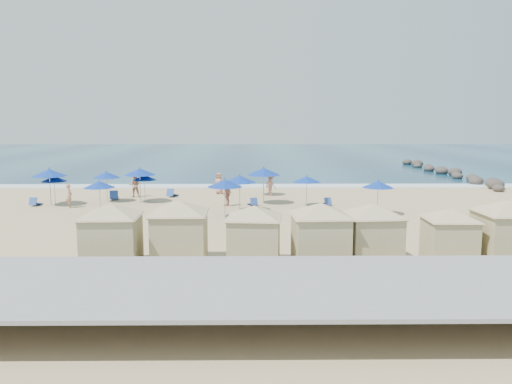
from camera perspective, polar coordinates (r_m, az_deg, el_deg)
ground at (r=30.06m, az=-5.42°, el=-3.26°), size 160.00×160.00×0.00m
ocean at (r=84.60m, az=-2.32°, el=4.17°), size 160.00×80.00×0.06m
surf_line at (r=45.31m, az=-3.79°, el=0.68°), size 160.00×2.50×0.08m
seawall at (r=16.91m, az=-9.32°, el=-10.18°), size 160.00×6.10×1.22m
rock_jetty at (r=58.62m, az=20.91°, el=2.18°), size 2.56×26.66×0.96m
trash_bin at (r=26.77m, az=-1.69°, el=-3.71°), size 0.91×0.91×0.86m
cabana_0 at (r=20.96m, az=-16.19°, el=-3.91°), size 4.66×4.66×2.92m
cabana_1 at (r=20.91m, az=-8.74°, el=-3.65°), size 4.72×4.72×2.96m
cabana_2 at (r=20.35m, az=-0.21°, el=-4.15°), size 4.43×4.43×2.79m
cabana_3 at (r=20.40m, az=7.38°, el=-3.97°), size 4.66×4.66×2.93m
cabana_4 at (r=21.19m, az=13.20°, el=-3.84°), size 4.48×4.48×2.82m
cabana_5 at (r=22.25m, az=21.25°, el=-3.97°), size 4.12×4.12×2.58m
cabana_6 at (r=23.14m, az=26.73°, el=-3.28°), size 4.73×4.73×2.97m
umbrella_0 at (r=37.66m, az=-22.56°, el=2.05°), size 2.36×2.36×2.69m
umbrella_1 at (r=38.38m, az=-22.08°, el=1.42°), size 1.85×1.85×2.10m
umbrella_2 at (r=38.02m, az=-16.74°, el=1.89°), size 2.03×2.03×2.31m
umbrella_3 at (r=32.86m, az=-17.48°, el=0.84°), size 1.98×1.98×2.26m
umbrella_4 at (r=37.71m, az=-12.64°, el=1.63°), size 1.79×1.79×2.04m
umbrella_5 at (r=37.10m, az=-13.15°, el=2.27°), size 2.29×2.29×2.61m
umbrella_6 at (r=30.45m, az=-3.59°, el=1.00°), size 2.18×2.18×2.48m
umbrella_7 at (r=35.54m, az=0.88°, el=2.36°), size 2.37×2.37×2.69m
umbrella_8 at (r=32.61m, az=-1.89°, el=1.49°), size 2.17×2.17×2.47m
umbrella_9 at (r=39.71m, az=0.85°, el=2.29°), size 1.89×1.89×2.16m
umbrella_10 at (r=34.70m, az=5.82°, el=1.46°), size 1.93×1.93×2.20m
umbrella_11 at (r=32.25m, az=13.79°, el=0.86°), size 1.99×1.99×2.27m
beach_chair_0 at (r=38.31m, az=-23.93°, el=-1.12°), size 0.54×1.17×0.64m
beach_chair_1 at (r=39.15m, az=-15.91°, el=-0.48°), size 0.91×1.47×0.75m
beach_chair_2 at (r=39.67m, az=-9.58°, el=-0.20°), size 0.86×1.35×0.69m
beach_chair_3 at (r=31.82m, az=-9.85°, el=-2.29°), size 0.62×1.23×0.66m
beach_chair_4 at (r=34.98m, az=-0.36°, el=-1.24°), size 0.77×1.22×0.62m
beach_chair_5 at (r=35.42m, az=8.00°, el=-1.21°), size 0.84×1.23×0.62m
beachgoer_0 at (r=36.44m, az=-20.56°, el=-0.41°), size 0.61×0.72×1.66m
beachgoer_1 at (r=40.07m, az=-13.71°, el=0.77°), size 1.01×0.85×1.87m
beachgoer_2 at (r=34.93m, az=-3.32°, el=-0.16°), size 0.78×1.12×1.76m
beachgoer_3 at (r=39.65m, az=1.70°, el=0.84°), size 1.22×1.30×1.76m
beachgoer_4 at (r=40.72m, az=-4.24°, el=1.01°), size 1.00×0.85×1.74m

